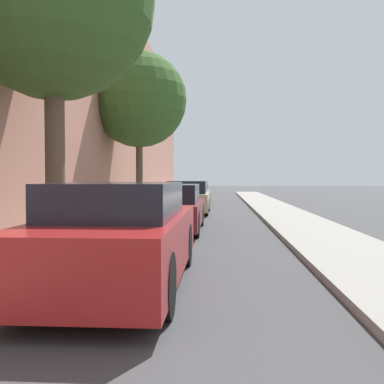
{
  "coord_description": "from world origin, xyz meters",
  "views": [
    {
      "loc": [
        0.47,
        1.46,
        1.47
      ],
      "look_at": [
        -0.15,
        10.88,
        1.15
      ],
      "focal_mm": 40.55,
      "sensor_mm": 36.0,
      "label": 1
    }
  ],
  "objects_px": {
    "parked_car_red": "(122,236)",
    "street_tree_far": "(139,100)",
    "parked_car_maroon": "(171,209)",
    "parked_car_champagne": "(188,198)",
    "parked_car_grey": "(194,194)"
  },
  "relations": [
    {
      "from": "parked_car_champagne",
      "to": "parked_car_grey",
      "type": "distance_m",
      "value": 5.36
    },
    {
      "from": "parked_car_champagne",
      "to": "parked_car_grey",
      "type": "relative_size",
      "value": 0.85
    },
    {
      "from": "parked_car_grey",
      "to": "street_tree_far",
      "type": "relative_size",
      "value": 0.75
    },
    {
      "from": "parked_car_champagne",
      "to": "parked_car_grey",
      "type": "xyz_separation_m",
      "value": [
        -0.1,
        5.36,
        -0.03
      ]
    },
    {
      "from": "parked_car_champagne",
      "to": "parked_car_grey",
      "type": "bearing_deg",
      "value": 91.04
    },
    {
      "from": "parked_car_maroon",
      "to": "parked_car_grey",
      "type": "height_order",
      "value": "parked_car_maroon"
    },
    {
      "from": "parked_car_red",
      "to": "street_tree_far",
      "type": "height_order",
      "value": "street_tree_far"
    },
    {
      "from": "street_tree_far",
      "to": "parked_car_maroon",
      "type": "bearing_deg",
      "value": -70.27
    },
    {
      "from": "parked_car_grey",
      "to": "street_tree_far",
      "type": "distance_m",
      "value": 7.48
    },
    {
      "from": "parked_car_grey",
      "to": "street_tree_far",
      "type": "height_order",
      "value": "street_tree_far"
    },
    {
      "from": "street_tree_far",
      "to": "parked_car_champagne",
      "type": "bearing_deg",
      "value": 23.42
    },
    {
      "from": "parked_car_champagne",
      "to": "street_tree_far",
      "type": "relative_size",
      "value": 0.64
    },
    {
      "from": "parked_car_maroon",
      "to": "parked_car_champagne",
      "type": "height_order",
      "value": "parked_car_champagne"
    },
    {
      "from": "parked_car_champagne",
      "to": "parked_car_maroon",
      "type": "bearing_deg",
      "value": -90.44
    },
    {
      "from": "parked_car_maroon",
      "to": "parked_car_grey",
      "type": "relative_size",
      "value": 0.89
    }
  ]
}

